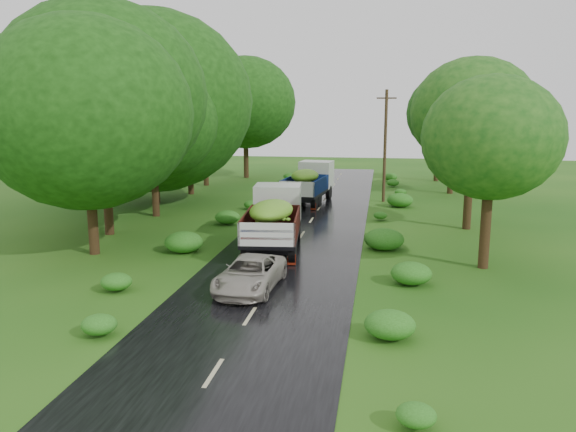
% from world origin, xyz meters
% --- Properties ---
extents(ground, '(120.00, 120.00, 0.00)m').
position_xyz_m(ground, '(0.00, 0.00, 0.00)').
color(ground, '#184B10').
rests_on(ground, ground).
extents(road, '(6.50, 80.00, 0.02)m').
position_xyz_m(road, '(0.00, 5.00, 0.01)').
color(road, black).
rests_on(road, ground).
extents(road_lines, '(0.12, 69.60, 0.00)m').
position_xyz_m(road_lines, '(0.00, 6.00, 0.02)').
color(road_lines, '#BFB78C').
rests_on(road_lines, road).
extents(truck_near, '(3.00, 6.86, 2.80)m').
position_xyz_m(truck_near, '(-0.91, 8.98, 1.58)').
color(truck_near, black).
rests_on(truck_near, ground).
extents(truck_far, '(3.07, 6.82, 2.77)m').
position_xyz_m(truck_far, '(-0.92, 22.34, 1.57)').
color(truck_far, black).
rests_on(truck_far, ground).
extents(car, '(2.21, 4.38, 1.19)m').
position_xyz_m(car, '(-0.61, 2.65, 0.61)').
color(car, '#A9A296').
rests_on(car, road).
extents(utility_pole, '(1.38, 0.22, 7.88)m').
position_xyz_m(utility_pole, '(4.25, 23.60, 4.06)').
color(utility_pole, '#382616').
rests_on(utility_pole, ground).
extents(trees_left, '(7.65, 33.59, 9.41)m').
position_xyz_m(trees_left, '(-10.21, 19.73, 6.66)').
color(trees_left, black).
rests_on(trees_left, ground).
extents(trees_right, '(4.61, 32.37, 7.98)m').
position_xyz_m(trees_right, '(8.96, 21.48, 5.88)').
color(trees_right, black).
rests_on(trees_right, ground).
extents(shrubs, '(11.90, 44.00, 0.70)m').
position_xyz_m(shrubs, '(0.00, 14.00, 0.35)').
color(shrubs, '#256217').
rests_on(shrubs, ground).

